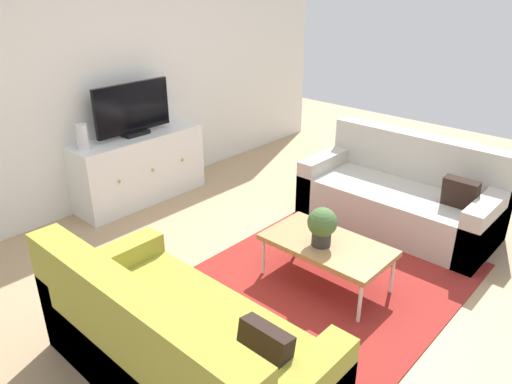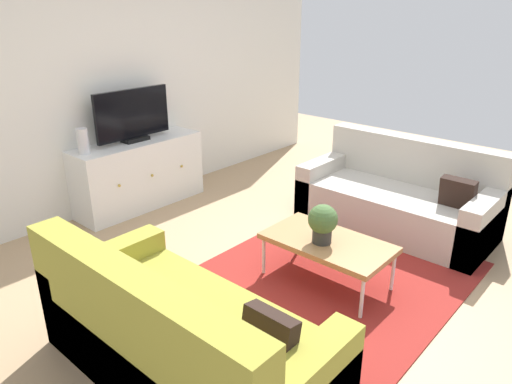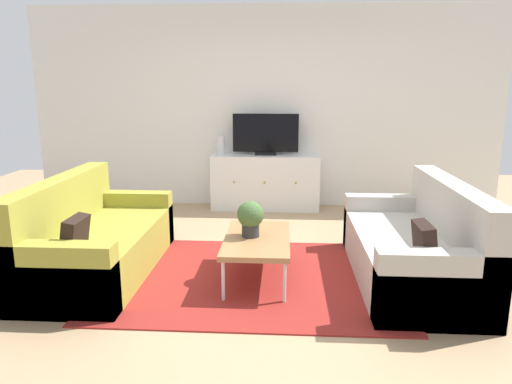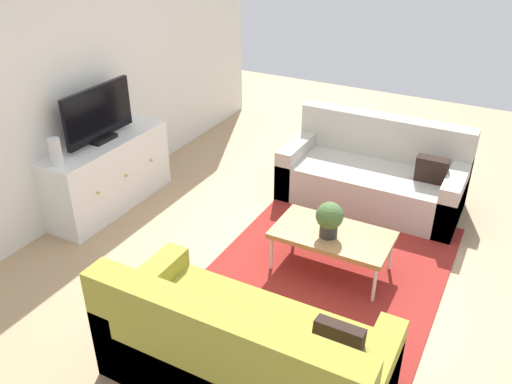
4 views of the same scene
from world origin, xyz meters
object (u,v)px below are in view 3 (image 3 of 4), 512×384
Objects in this scene: coffee_table at (257,240)px; flat_screen_tv at (266,135)px; glass_vase at (221,145)px; couch_right_side at (419,250)px; couch_left_side at (90,243)px; tv_console at (265,182)px; potted_plant at (250,217)px.

flat_screen_tv reaches higher than coffee_table.
coffee_table is 2.56m from glass_vase.
coffee_table is at bearing -177.85° from couch_right_side.
couch_left_side reaches higher than coffee_table.
flat_screen_tv reaches higher than tv_console.
coffee_table is (-1.39, -0.05, 0.07)m from couch_right_side.
couch_left_side is at bearing 178.71° from potted_plant.
tv_console is (-0.03, 2.43, 0.02)m from coffee_table.
potted_plant is 2.47m from flat_screen_tv.
potted_plant is (1.44, -0.03, 0.27)m from couch_left_side.
flat_screen_tv reaches higher than glass_vase.
flat_screen_tv reaches higher than couch_left_side.
couch_right_side is 5.89× the size of potted_plant.
couch_right_side is 2.77m from tv_console.
couch_left_side and couch_right_side have the same top height.
couch_left_side is 5.89× the size of potted_plant.
couch_right_side is 1.39m from coffee_table.
potted_plant is at bearing -90.65° from tv_console.
glass_vase reaches higher than couch_left_side.
potted_plant is 2.49m from glass_vase.
couch_left_side is 2.59m from glass_vase.
glass_vase is (-0.60, 0.00, 0.49)m from tv_console.
glass_vase is (-0.63, 2.43, 0.51)m from coffee_table.
couch_left_side is 7.31× the size of glass_vase.
tv_console is 5.77× the size of glass_vase.
couch_right_side is 1.84× the size of coffee_table.
couch_right_side is 2.09× the size of flat_screen_tv.
couch_left_side is at bearing -109.92° from glass_vase.
potted_plant is at bearing -76.55° from glass_vase.
coffee_table is (1.50, -0.05, 0.07)m from couch_left_side.
couch_right_side reaches higher than tv_console.
coffee_table is at bearing -18.53° from potted_plant.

